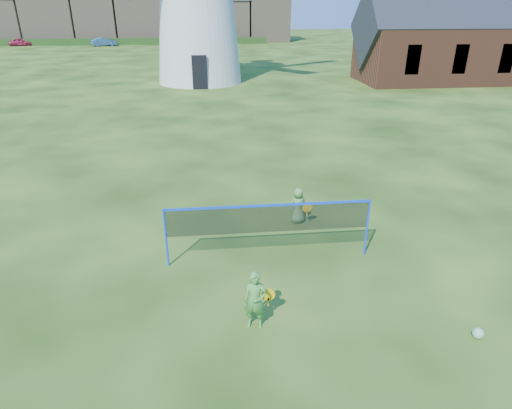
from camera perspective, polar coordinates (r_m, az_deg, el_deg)
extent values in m
plane|color=black|center=(10.82, -0.77, -8.39)|extent=(220.00, 220.00, 0.00)
cube|color=black|center=(34.40, -7.36, 16.71)|extent=(1.12, 0.13, 2.47)
cube|color=black|center=(34.77, -7.77, 24.01)|extent=(0.78, 0.13, 1.01)
cube|color=brown|center=(40.58, 22.87, 17.56)|extent=(12.74, 6.37, 4.25)
cube|color=#2D3035|center=(40.44, 23.39, 20.51)|extent=(13.38, 6.49, 6.49)
cube|color=black|center=(36.14, 19.80, 17.34)|extent=(1.06, 0.11, 2.12)
cube|color=black|center=(37.86, 25.10, 16.80)|extent=(1.06, 0.11, 2.12)
cube|color=black|center=(39.86, 29.88, 16.18)|extent=(1.06, 0.11, 2.12)
cylinder|color=blue|center=(10.77, -11.65, -4.32)|extent=(0.05, 0.05, 1.55)
cylinder|color=blue|center=(11.38, 14.28, -2.94)|extent=(0.05, 0.05, 1.55)
cube|color=black|center=(10.62, 1.71, -1.92)|extent=(5.00, 0.02, 0.70)
cube|color=blue|center=(10.46, 1.74, -0.11)|extent=(5.00, 0.02, 0.06)
imported|color=#47933B|center=(8.75, -0.10, -12.41)|extent=(0.52, 0.40, 1.25)
cylinder|color=yellow|center=(8.93, 1.60, -11.68)|extent=(0.28, 0.02, 0.28)
cube|color=yellow|center=(9.03, 1.59, -12.55)|extent=(0.03, 0.02, 0.20)
imported|color=#578C43|center=(12.84, 5.52, -0.13)|extent=(0.58, 0.43, 1.08)
cylinder|color=yellow|center=(12.69, 6.69, -0.45)|extent=(0.28, 0.02, 0.28)
cube|color=yellow|center=(12.76, 6.65, -1.14)|extent=(0.03, 0.02, 0.20)
sphere|color=green|center=(9.81, 26.98, -14.74)|extent=(0.22, 0.22, 0.22)
cube|color=#8B795D|center=(87.45, -30.22, 19.93)|extent=(7.77, 8.00, 6.58)
cube|color=#8B795D|center=(84.75, -24.94, 21.06)|extent=(7.79, 8.00, 7.17)
cube|color=#8B795D|center=(82.91, -19.78, 21.72)|extent=(6.28, 8.00, 6.94)
cube|color=#8B795D|center=(81.72, -14.64, 22.34)|extent=(7.10, 8.00, 7.10)
cube|color=#8B795D|center=(81.12, -8.92, 22.63)|extent=(7.39, 8.00, 6.67)
cube|color=#8B795D|center=(81.18, -3.48, 22.75)|extent=(6.21, 8.00, 6.35)
cube|color=#8B795D|center=(81.79, 1.58, 23.11)|extent=(6.52, 8.00, 7.24)
cube|color=#193814|center=(78.14, -23.23, 18.90)|extent=(62.00, 0.80, 1.00)
imported|color=maroon|center=(80.19, -28.34, 18.16)|extent=(3.50, 1.87, 1.13)
imported|color=#294E7C|center=(74.99, -19.22, 19.40)|extent=(3.92, 2.60, 1.22)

